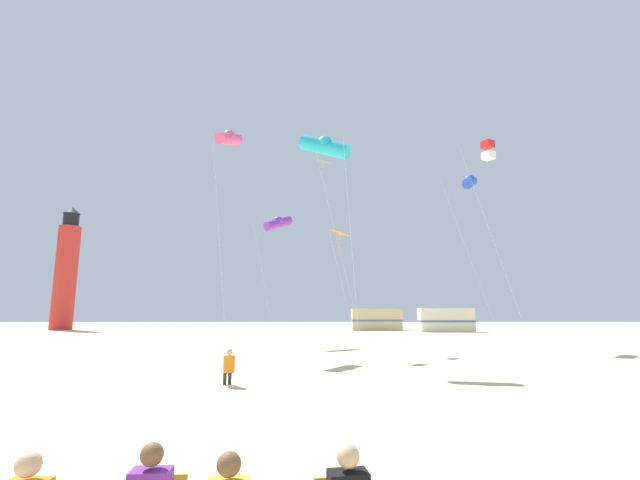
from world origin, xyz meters
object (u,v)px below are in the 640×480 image
object	(u,v)px
kite_tube_blue	(470,182)
rv_van_tan	(376,319)
rv_van_cream	(446,320)
kite_diamond_lime	(324,169)
lighthouse_distant	(66,271)
kite_box_scarlet	(488,151)
kite_flyer_standing	(229,366)
kite_tube_cyan	(325,146)
kite_tube_violet	(278,223)
kite_diamond_orange	(340,237)
kite_tube_rainbow	(229,138)

from	to	relation	value
kite_tube_blue	rv_van_tan	size ratio (longest dim) A/B	1.83
rv_van_tan	rv_van_cream	bearing A→B (deg)	-31.07
kite_diamond_lime	kite_tube_blue	size ratio (longest dim) A/B	1.07
lighthouse_distant	kite_box_scarlet	bearing A→B (deg)	-37.77
kite_tube_blue	rv_van_tan	xyz separation A→B (m)	(-2.64, 28.65, -9.75)
kite_flyer_standing	kite_diamond_lime	size ratio (longest dim) A/B	0.09
kite_tube_cyan	lighthouse_distant	size ratio (longest dim) A/B	0.64
kite_flyer_standing	kite_tube_violet	size ratio (longest dim) A/B	0.12
kite_flyer_standing	kite_tube_violet	bearing A→B (deg)	-107.36
kite_tube_cyan	kite_tube_blue	world-z (taller)	kite_tube_blue
kite_flyer_standing	kite_diamond_orange	world-z (taller)	kite_diamond_orange
kite_tube_cyan	kite_flyer_standing	bearing A→B (deg)	-121.11
kite_box_scarlet	rv_van_tan	size ratio (longest dim) A/B	1.93
kite_box_scarlet	kite_diamond_orange	size ratio (longest dim) A/B	1.86
kite_tube_violet	rv_van_tan	distance (m)	28.95
kite_diamond_orange	kite_tube_rainbow	bearing A→B (deg)	163.68
kite_diamond_lime	rv_van_cream	world-z (taller)	kite_diamond_lime
kite_tube_rainbow	kite_tube_violet	xyz separation A→B (m)	(2.45, 6.66, -3.79)
kite_tube_blue	kite_diamond_orange	size ratio (longest dim) A/B	1.77
rv_van_tan	kite_box_scarlet	bearing A→B (deg)	-86.60
kite_box_scarlet	kite_tube_blue	size ratio (longest dim) A/B	1.05
kite_tube_rainbow	rv_van_cream	xyz separation A→B (m)	(20.92, 27.98, -11.23)
rv_van_tan	rv_van_cream	world-z (taller)	same
kite_tube_blue	kite_flyer_standing	bearing A→B (deg)	-132.98
kite_box_scarlet	kite_tube_blue	xyz separation A→B (m)	(0.24, 3.91, -0.74)
rv_van_tan	kite_flyer_standing	bearing A→B (deg)	-104.80
kite_tube_blue	lighthouse_distant	world-z (taller)	lighthouse_distant
kite_diamond_orange	rv_van_tan	bearing A→B (deg)	79.02
kite_tube_rainbow	rv_van_cream	distance (m)	36.70
kite_tube_blue	kite_tube_violet	bearing A→B (deg)	168.13
rv_van_tan	kite_tube_blue	bearing A→B (deg)	-85.55
kite_tube_rainbow	lighthouse_distant	size ratio (longest dim) A/B	0.79
kite_tube_violet	kite_tube_blue	world-z (taller)	kite_tube_blue
kite_tube_rainbow	kite_diamond_orange	bearing A→B (deg)	-16.32
kite_diamond_lime	lighthouse_distant	world-z (taller)	lighthouse_distant
kite_tube_rainbow	kite_diamond_lime	distance (m)	6.79
kite_flyer_standing	rv_van_cream	bearing A→B (deg)	-133.07
kite_diamond_lime	lighthouse_distant	bearing A→B (deg)	138.24
kite_tube_violet	kite_tube_blue	bearing A→B (deg)	-11.87
rv_van_cream	rv_van_tan	bearing A→B (deg)	150.07
kite_flyer_standing	kite_tube_blue	size ratio (longest dim) A/B	0.10
kite_flyer_standing	rv_van_cream	distance (m)	42.66
rv_van_tan	kite_diamond_orange	bearing A→B (deg)	-101.80
kite_tube_violet	kite_tube_cyan	bearing A→B (deg)	-74.95
kite_tube_cyan	kite_tube_blue	bearing A→B (deg)	41.71
kite_tube_rainbow	kite_flyer_standing	bearing A→B (deg)	-76.70
lighthouse_distant	rv_van_tan	world-z (taller)	lighthouse_distant
kite_diamond_lime	rv_van_cream	xyz separation A→B (m)	(15.11, 24.55, -10.46)
kite_tube_violet	kite_diamond_lime	size ratio (longest dim) A/B	0.75
lighthouse_distant	kite_tube_blue	bearing A→B (deg)	-34.31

